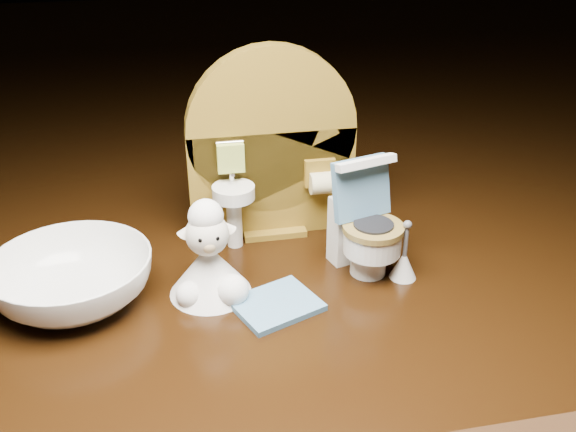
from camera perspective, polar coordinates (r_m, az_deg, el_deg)
name	(u,v)px	position (r m, az deg, el deg)	size (l,w,h in m)	color
backdrop_panel	(271,155)	(0.49, -1.53, 5.42)	(0.13, 0.05, 0.15)	olive
toy_toilet	(364,230)	(0.46, 6.78, -1.22)	(0.05, 0.06, 0.09)	white
bath_mat	(276,305)	(0.43, -1.06, -7.88)	(0.05, 0.04, 0.00)	teal
toilet_brush	(404,263)	(0.46, 10.25, -4.11)	(0.02, 0.02, 0.05)	white
plush_lamb	(209,262)	(0.44, -6.99, -4.12)	(0.06, 0.06, 0.07)	white
ceramic_bowl	(73,280)	(0.45, -18.58, -5.40)	(0.11, 0.11, 0.03)	white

